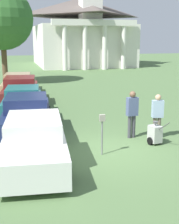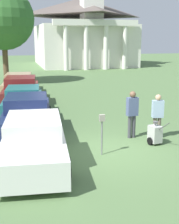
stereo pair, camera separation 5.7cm
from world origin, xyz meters
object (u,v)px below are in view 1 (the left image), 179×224
(parked_car_maroon, at_px, (21,91))
(equipment_cart, at_px, (155,134))
(parked_car_white, at_px, (35,140))
(parked_car_navy, at_px, (27,114))
(parking_meter, at_px, (102,127))
(person_worker, at_px, (132,111))
(person_supervisor, at_px, (157,114))
(parked_car_teal, at_px, (23,101))
(parked_car_tan, at_px, (18,84))
(church, at_px, (81,30))

(parked_car_maroon, relative_size, equipment_cart, 5.00)
(parked_car_white, bearing_deg, equipment_cart, 12.35)
(parked_car_navy, xyz_separation_m, parking_meter, (2.17, -3.43, 0.26))
(person_worker, bearing_deg, person_supervisor, 155.64)
(parked_car_white, xyz_separation_m, parked_car_teal, (0.00, 6.33, -0.02))
(parked_car_white, height_order, parked_car_navy, parked_car_navy)
(parked_car_navy, relative_size, parking_meter, 3.62)
(parked_car_navy, distance_m, parked_car_teal, 2.93)
(parked_car_teal, relative_size, person_worker, 2.64)
(person_supervisor, bearing_deg, parked_car_teal, -38.05)
(parked_car_tan, bearing_deg, equipment_cart, -64.23)
(parked_car_white, height_order, church, church)
(parked_car_maroon, distance_m, person_worker, 8.40)
(parked_car_white, height_order, parked_car_tan, parked_car_white)
(person_supervisor, distance_m, church, 33.20)
(parked_car_maroon, relative_size, church, 0.26)
(parked_car_navy, relative_size, person_supervisor, 2.89)
(person_worker, xyz_separation_m, church, (5.70, 32.32, 3.78))
(parked_car_white, distance_m, parked_car_maroon, 8.90)
(person_worker, distance_m, church, 33.04)
(person_worker, height_order, equipment_cart, person_worker)
(parked_car_navy, xyz_separation_m, church, (9.49, 30.32, 4.13))
(equipment_cart, bearing_deg, parking_meter, -176.71)
(parked_car_teal, height_order, equipment_cart, parked_car_teal)
(parked_car_white, distance_m, parked_car_navy, 3.40)
(parking_meter, bearing_deg, equipment_cart, 13.37)
(parked_car_white, relative_size, person_worker, 2.93)
(equipment_cart, bearing_deg, parked_car_maroon, 107.06)
(parked_car_teal, xyz_separation_m, parking_meter, (2.17, -6.36, 0.29))
(parked_car_white, relative_size, church, 0.27)
(parked_car_white, xyz_separation_m, church, (9.49, 33.73, 4.14))
(parked_car_maroon, xyz_separation_m, parked_car_tan, (0.00, 3.54, -0.08))
(parked_car_teal, xyz_separation_m, parked_car_maroon, (-0.00, 2.57, 0.08))
(church, bearing_deg, parked_car_navy, -107.38)
(parked_car_maroon, relative_size, person_supervisor, 2.96)
(person_supervisor, bearing_deg, parked_car_white, 23.34)
(person_worker, bearing_deg, parked_car_white, 14.43)
(parked_car_maroon, distance_m, parking_meter, 9.19)
(person_worker, bearing_deg, parked_car_teal, -58.37)
(person_supervisor, bearing_deg, church, -88.31)
(parked_car_navy, height_order, equipment_cart, parked_car_navy)
(parked_car_tan, xyz_separation_m, person_worker, (3.79, -11.03, 0.38))
(parked_car_white, xyz_separation_m, person_supervisor, (4.69, 1.11, 0.29))
(person_worker, xyz_separation_m, equipment_cart, (0.52, -0.92, -0.65))
(parking_meter, relative_size, church, 0.07)
(parked_car_navy, height_order, person_supervisor, person_supervisor)
(parked_car_white, distance_m, church, 35.28)
(parked_car_white, height_order, parking_meter, parked_car_white)
(parked_car_tan, bearing_deg, church, 71.90)
(parked_car_tan, distance_m, person_worker, 11.67)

